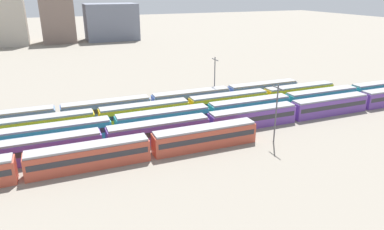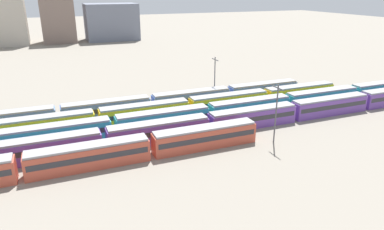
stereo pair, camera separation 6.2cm
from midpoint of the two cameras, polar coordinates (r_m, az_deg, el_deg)
train_track_0 at (r=54.62m, az=-16.42°, el=-6.41°), size 55.80×3.06×3.75m
train_track_1 at (r=64.41m, az=2.63°, el=-1.45°), size 112.50×3.06×3.75m
train_track_2 at (r=69.77m, az=2.66°, el=0.27°), size 112.50×3.06×3.75m
train_track_3 at (r=70.76m, az=-7.70°, el=0.39°), size 93.60×3.06×3.75m
train_track_4 at (r=76.17m, az=-6.74°, el=1.86°), size 74.70×3.06×3.75m
catenary_pole_0 at (r=60.94m, az=13.53°, el=0.60°), size 0.24×3.20×10.44m
catenary_pole_1 at (r=83.67m, az=3.69°, el=6.32°), size 0.24×3.20×10.30m
distant_building_2 at (r=187.86m, az=-21.10°, el=14.39°), size 15.33×15.00×22.41m
distant_building_3 at (r=190.52m, az=-13.04°, el=14.57°), size 25.76×17.52×18.03m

